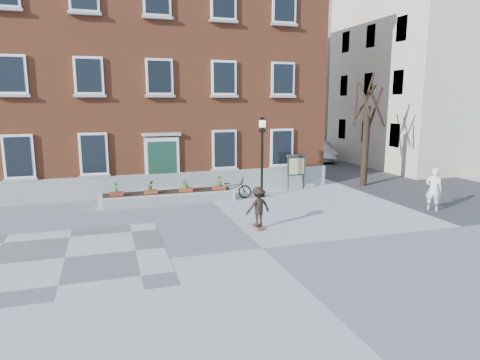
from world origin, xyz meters
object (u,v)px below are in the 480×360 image
object	(u,v)px
parked_car	(320,151)
bystander	(434,189)
skateboarder	(258,207)
bicycle	(232,188)
lamp_post	(262,146)
notice_board	(296,166)

from	to	relation	value
parked_car	bystander	bearing A→B (deg)	-87.75
parked_car	skateboarder	world-z (taller)	skateboarder
bicycle	lamp_post	world-z (taller)	lamp_post
parked_car	skateboarder	bearing A→B (deg)	-112.50
bystander	skateboarder	distance (m)	8.08
bystander	lamp_post	size ratio (longest dim) A/B	0.47
parked_car	bystander	xyz separation A→B (m)	(-2.69, -15.37, 0.18)
bicycle	parked_car	bearing A→B (deg)	-19.58
parked_car	lamp_post	distance (m)	13.97
bicycle	bystander	bearing A→B (deg)	-98.34
parked_car	skateboarder	xyz separation A→B (m)	(-10.77, -15.57, 0.07)
parked_car	lamp_post	world-z (taller)	lamp_post
skateboarder	lamp_post	bearing A→B (deg)	68.13
bicycle	skateboarder	bearing A→B (deg)	-160.85
notice_board	lamp_post	bearing A→B (deg)	-153.22
bicycle	bystander	size ratio (longest dim) A/B	1.02
bystander	lamp_post	bearing A→B (deg)	10.60
lamp_post	skateboarder	distance (m)	5.53
lamp_post	bystander	bearing A→B (deg)	-37.43
lamp_post	skateboarder	bearing A→B (deg)	-111.87
bicycle	parked_car	distance (m)	14.61
bicycle	skateboarder	size ratio (longest dim) A/B	1.20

